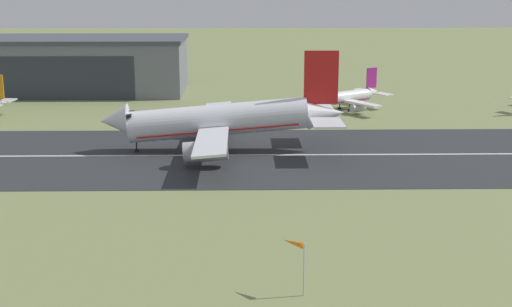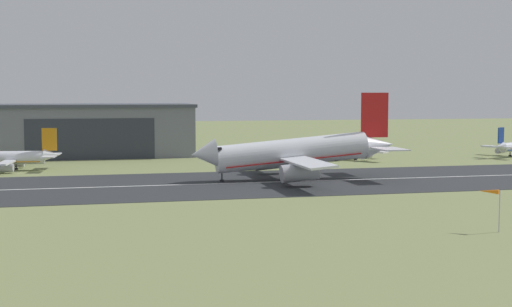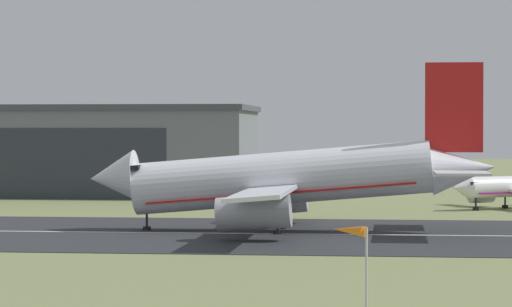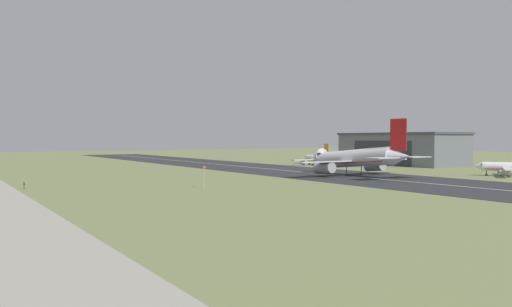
% 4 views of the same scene
% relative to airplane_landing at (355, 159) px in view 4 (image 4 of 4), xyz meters
% --- Properties ---
extents(ground_plane, '(756.75, 756.75, 0.00)m').
position_rel_airplane_landing_xyz_m(ground_plane, '(8.89, -62.75, -5.42)').
color(ground_plane, '#7A8451').
extents(runway_strip, '(516.75, 41.09, 0.06)m').
position_rel_airplane_landing_xyz_m(runway_strip, '(8.89, -2.90, -5.39)').
color(runway_strip, '#2B2D30').
rests_on(runway_strip, ground_plane).
extents(runway_centreline, '(465.07, 0.70, 0.01)m').
position_rel_airplane_landing_xyz_m(runway_centreline, '(8.89, -2.90, -5.35)').
color(runway_centreline, silver).
rests_on(runway_centreline, runway_strip).
extents(hangar_building, '(56.31, 26.55, 14.44)m').
position_rel_airplane_landing_xyz_m(hangar_building, '(-39.30, 66.88, 1.82)').
color(hangar_building, slate).
rests_on(hangar_building, ground_plane).
extents(airplane_landing, '(42.60, 44.64, 17.50)m').
position_rel_airplane_landing_xyz_m(airplane_landing, '(0.00, 0.00, 0.00)').
color(airplane_landing, silver).
rests_on(airplane_landing, ground_plane).
extents(airplane_parked_west, '(20.00, 23.75, 9.54)m').
position_rel_airplane_landing_xyz_m(airplane_parked_west, '(-56.16, 31.28, -2.61)').
color(airplane_parked_west, silver).
rests_on(airplane_parked_west, ground_plane).
extents(airplane_parked_east, '(20.40, 20.52, 9.16)m').
position_rel_airplane_landing_xyz_m(airplane_parked_east, '(27.25, 39.31, -2.50)').
color(airplane_parked_east, white).
rests_on(airplane_parked_east, ground_plane).
extents(windsock_pole, '(2.25, 2.11, 5.34)m').
position_rel_airplane_landing_xyz_m(windsock_pole, '(8.63, -57.39, -0.63)').
color(windsock_pole, '#B7B7BC').
rests_on(windsock_pole, ground_plane).
extents(runway_sign, '(1.59, 0.14, 1.59)m').
position_rel_airplane_landing_xyz_m(runway_sign, '(-12.12, -94.07, -4.23)').
color(runway_sign, '#4C4C51').
rests_on(runway_sign, ground_plane).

